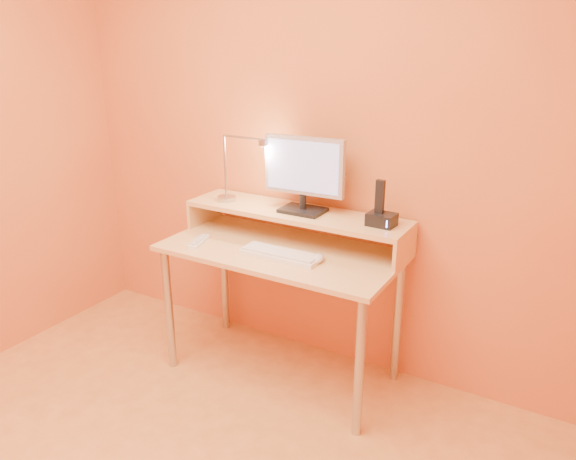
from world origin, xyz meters
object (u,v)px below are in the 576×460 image
Objects in this scene: lamp_base at (227,198)px; phone_dock at (382,219)px; mouse at (317,258)px; monitor_panel at (304,166)px; remote_control at (199,242)px; keyboard at (280,255)px.

lamp_base is 0.77× the size of phone_dock.
lamp_base is 0.69m from mouse.
monitor_panel reaches higher than lamp_base.
monitor_panel is at bearing 18.27° from remote_control.
monitor_panel is 0.47m from phone_dock.
keyboard is 0.46m from remote_control.
remote_control is (-0.87, -0.29, -0.18)m from phone_dock.
phone_dock is 0.94m from remote_control.
mouse is at bearing -15.53° from lamp_base.
lamp_base is 0.55× the size of remote_control.
phone_dock is at bearing 30.61° from keyboard.
remote_control is (-0.45, -0.30, -0.39)m from monitor_panel.
lamp_base is 0.88m from phone_dock.
phone_dock is at bearing 1.95° from lamp_base.
keyboard is 0.18m from mouse.
remote_control is (-0.64, -0.08, -0.01)m from mouse.
lamp_base is 0.54m from keyboard.
remote_control is at bearing -158.44° from phone_dock.
phone_dock is at bearing 2.67° from remote_control.
mouse is (0.18, 0.04, 0.01)m from keyboard.
mouse is at bearing 10.96° from keyboard.
phone_dock reaches higher than keyboard.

